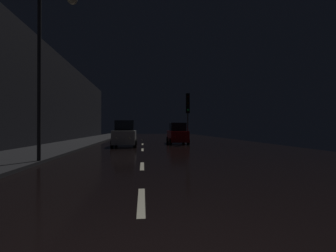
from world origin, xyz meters
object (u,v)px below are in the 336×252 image
Objects in this scene: streetlamp_overhead at (50,51)px; car_parked_right_far at (177,134)px; traffic_light_far_right at (188,107)px; car_approaching_headlights at (125,135)px.

streetlamp_overhead reaches higher than car_parked_right_far.
streetlamp_overhead is at bearing -37.35° from traffic_light_far_right.
streetlamp_overhead is at bearing 151.28° from car_parked_right_far.
streetlamp_overhead is (-8.38, -12.35, 1.40)m from traffic_light_far_right.
traffic_light_far_right is at bearing 105.87° from car_approaching_headlights.
streetlamp_overhead is 11.67m from car_approaching_headlights.
car_parked_right_far is (-0.80, 1.49, -2.61)m from traffic_light_far_right.
car_parked_right_far is at bearing 122.00° from car_approaching_headlights.
traffic_light_far_right is at bearing -151.74° from car_parked_right_far.
car_parked_right_far is (7.58, 13.84, -4.01)m from streetlamp_overhead.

